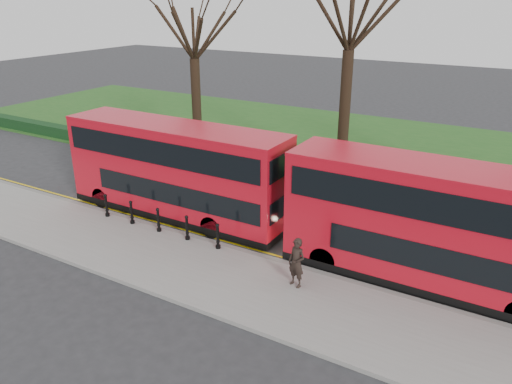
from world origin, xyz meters
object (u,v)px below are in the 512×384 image
Objects in this scene: bollard_row at (158,220)px; bus_lead at (176,171)px; pedestrian at (297,263)px; bus_rear at (445,230)px.

bus_lead is (-0.52, 1.93, 1.47)m from bollard_row.
bus_lead reaches higher than pedestrian.
pedestrian is (-4.13, -2.64, -1.14)m from bus_rear.
bollard_row is at bearing -170.80° from bus_rear.
bus_lead reaches higher than bollard_row.
bus_lead is at bearing 105.06° from bollard_row.
pedestrian is at bearing -20.98° from bus_lead.
bus_lead is 7.90m from pedestrian.
bus_lead is 6.02× the size of pedestrian.
bollard_row is 0.57× the size of bus_rear.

